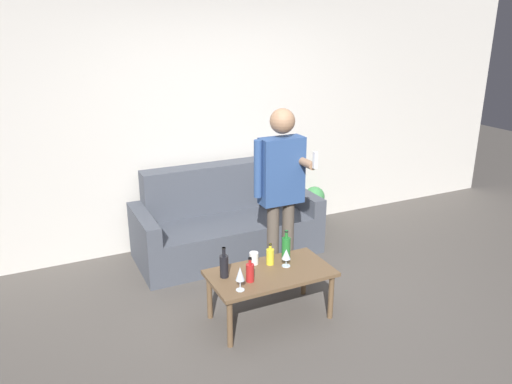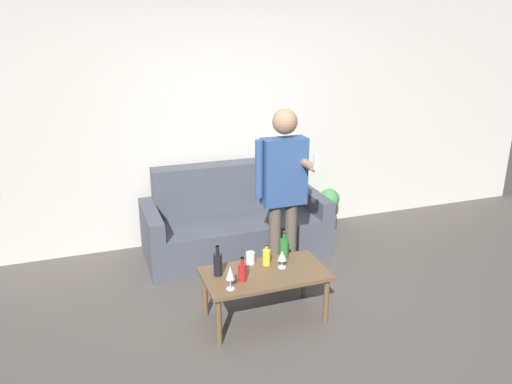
# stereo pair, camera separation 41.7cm
# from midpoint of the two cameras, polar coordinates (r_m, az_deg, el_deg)

# --- Properties ---
(ground_plane) EXTENTS (16.00, 16.00, 0.00)m
(ground_plane) POSITION_cam_midpoint_polar(r_m,az_deg,el_deg) (4.04, 8.51, -16.10)
(ground_plane) COLOR #514C47
(wall_back) EXTENTS (8.00, 0.06, 2.70)m
(wall_back) POSITION_cam_midpoint_polar(r_m,az_deg,el_deg) (5.34, -1.40, 8.62)
(wall_back) COLOR silver
(wall_back) RESTS_ON ground_plane
(couch) EXTENTS (1.85, 0.82, 0.90)m
(couch) POSITION_cam_midpoint_polar(r_m,az_deg,el_deg) (5.20, -0.24, -3.60)
(couch) COLOR #474C56
(couch) RESTS_ON ground_plane
(coffee_table) EXTENTS (0.99, 0.53, 0.42)m
(coffee_table) POSITION_cam_midpoint_polar(r_m,az_deg,el_deg) (4.02, 4.04, -9.82)
(coffee_table) COLOR brown
(coffee_table) RESTS_ON ground_plane
(bottle_orange) EXTENTS (0.06, 0.06, 0.18)m
(bottle_orange) POSITION_cam_midpoint_polar(r_m,az_deg,el_deg) (4.08, 4.16, -7.45)
(bottle_orange) COLOR yellow
(bottle_orange) RESTS_ON coffee_table
(bottle_green) EXTENTS (0.07, 0.07, 0.24)m
(bottle_green) POSITION_cam_midpoint_polar(r_m,az_deg,el_deg) (4.18, 6.11, -6.46)
(bottle_green) COLOR #23752D
(bottle_green) RESTS_ON coffee_table
(bottle_dark) EXTENTS (0.07, 0.07, 0.25)m
(bottle_dark) POSITION_cam_midpoint_polar(r_m,az_deg,el_deg) (3.90, -1.32, -8.26)
(bottle_dark) COLOR black
(bottle_dark) RESTS_ON coffee_table
(bottle_yellow) EXTENTS (0.06, 0.06, 0.20)m
(bottle_yellow) POSITION_cam_midpoint_polar(r_m,az_deg,el_deg) (3.83, 1.57, -9.15)
(bottle_yellow) COLOR #B21E1E
(bottle_yellow) RESTS_ON coffee_table
(wine_glass_near) EXTENTS (0.07, 0.07, 0.15)m
(wine_glass_near) POSITION_cam_midpoint_polar(r_m,az_deg,el_deg) (4.04, 5.99, -7.36)
(wine_glass_near) COLOR silver
(wine_glass_near) RESTS_ON coffee_table
(wine_glass_far) EXTENTS (0.07, 0.07, 0.19)m
(wine_glass_far) POSITION_cam_midpoint_polar(r_m,az_deg,el_deg) (3.70, 0.29, -9.36)
(wine_glass_far) COLOR silver
(wine_glass_far) RESTS_ON coffee_table
(cup_on_table) EXTENTS (0.07, 0.07, 0.10)m
(cup_on_table) POSITION_cam_midpoint_polar(r_m,az_deg,el_deg) (4.10, 2.29, -7.61)
(cup_on_table) COLOR white
(cup_on_table) RESTS_ON coffee_table
(person_standing_front) EXTENTS (0.46, 0.41, 1.62)m
(person_standing_front) POSITION_cam_midpoint_polar(r_m,az_deg,el_deg) (4.34, 5.89, 0.86)
(person_standing_front) COLOR brown
(person_standing_front) RESTS_ON ground_plane
(potted_plant) EXTENTS (0.24, 0.24, 0.47)m
(potted_plant) POSITION_cam_midpoint_polar(r_m,az_deg,el_deg) (5.90, 10.35, -1.59)
(potted_plant) COLOR #4C4C51
(potted_plant) RESTS_ON ground_plane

